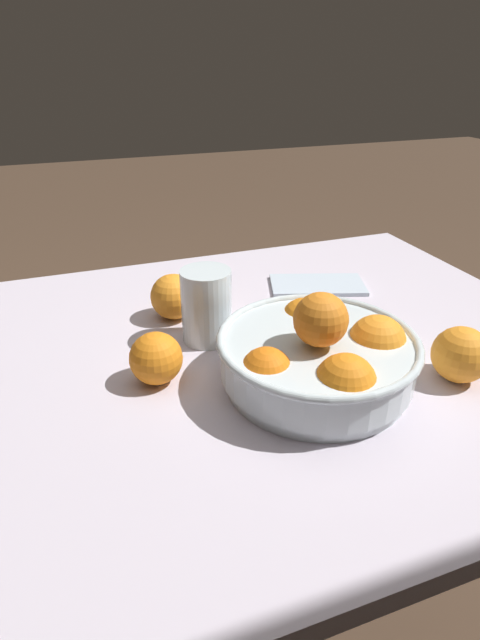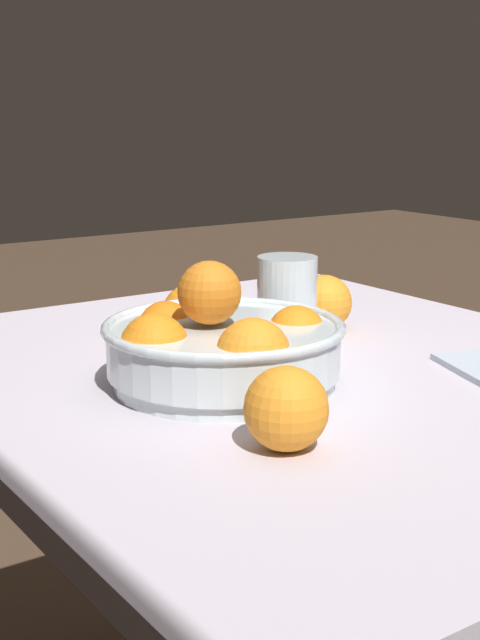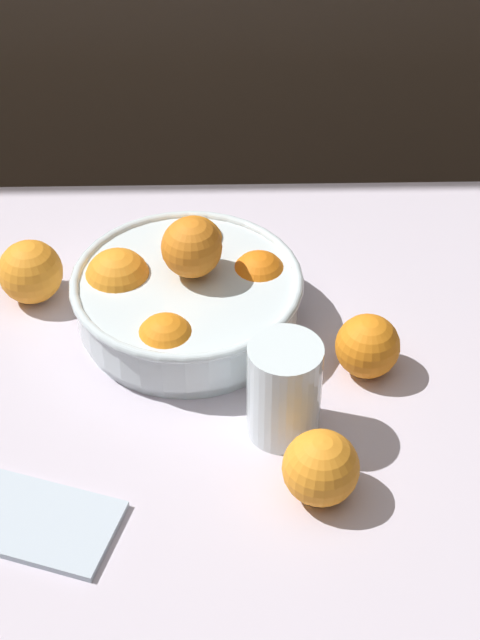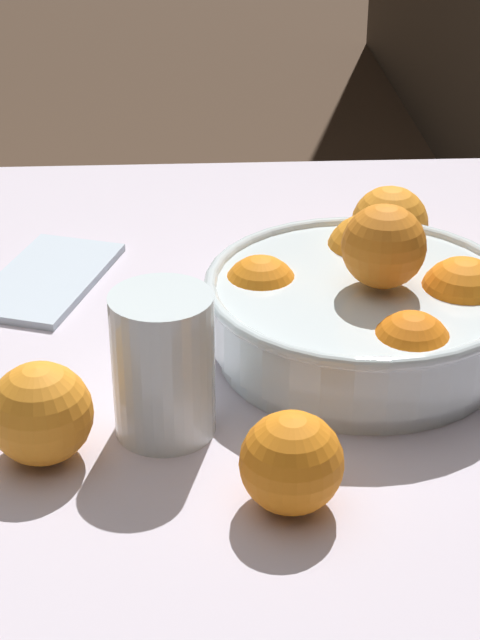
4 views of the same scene
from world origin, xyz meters
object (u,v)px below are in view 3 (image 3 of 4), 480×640
at_px(fruit_bowl, 186,294).
at_px(orange_loose_near_bowl, 368,346).
at_px(orange_loose_front, 321,468).
at_px(juice_glass, 284,394).
at_px(orange_loose_aside, 30,272).

relative_size(fruit_bowl, orange_loose_near_bowl, 3.69).
distance_m(orange_loose_near_bowl, orange_loose_front, 0.20).
bearing_deg(orange_loose_near_bowl, orange_loose_front, -110.39).
xyz_separation_m(juice_glass, orange_loose_front, (0.03, -0.09, -0.01)).
height_order(fruit_bowl, orange_loose_front, fruit_bowl).
bearing_deg(fruit_bowl, orange_loose_aside, 164.09).
xyz_separation_m(fruit_bowl, orange_loose_front, (0.15, -0.28, -0.01)).
bearing_deg(orange_loose_near_bowl, juice_glass, -138.09).
relative_size(orange_loose_near_bowl, orange_loose_aside, 0.93).
bearing_deg(juice_glass, orange_loose_near_bowl, 41.91).
height_order(juice_glass, orange_loose_near_bowl, juice_glass).
distance_m(orange_loose_front, orange_loose_aside, 0.48).
bearing_deg(juice_glass, fruit_bowl, 121.65).
bearing_deg(juice_glass, orange_loose_front, -70.29).
bearing_deg(orange_loose_front, fruit_bowl, 117.82).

